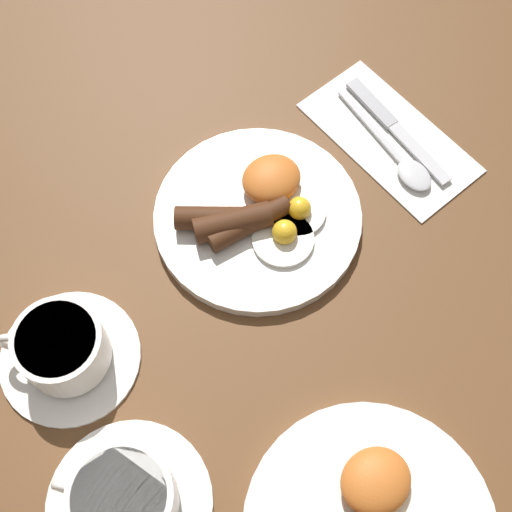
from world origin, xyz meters
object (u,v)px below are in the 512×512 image
spoon (405,164)px  teacup_far (124,501)px  teacup_near (63,350)px  knife (392,124)px  breakfast_plate_near (257,214)px

spoon → teacup_far: bearing=-71.1°
teacup_near → spoon: size_ratio=0.86×
knife → teacup_far: bearing=-68.4°
knife → spoon: bearing=-25.4°
breakfast_plate_near → knife: breakfast_plate_near is taller
teacup_far → knife: teacup_far is taller
breakfast_plate_near → spoon: 0.19m
teacup_near → teacup_far: bearing=83.3°
breakfast_plate_near → knife: (-0.21, -0.02, -0.01)m
teacup_near → spoon: bearing=178.9°
breakfast_plate_near → teacup_far: (0.28, 0.19, 0.01)m
teacup_near → spoon: 0.44m
spoon → knife: bearing=156.7°
breakfast_plate_near → spoon: size_ratio=1.38×
teacup_near → knife: (-0.47, -0.05, -0.02)m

